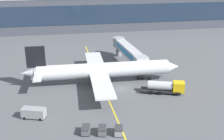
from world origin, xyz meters
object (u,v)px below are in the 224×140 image
(crew_van, at_px, (33,112))
(baggage_cart_0, at_px, (86,130))
(fuel_tanker, at_px, (165,87))
(main_airliner, at_px, (102,70))
(baggage_cart_1, at_px, (102,130))
(baggage_cart_2, at_px, (119,131))

(crew_van, distance_m, baggage_cart_0, 13.19)
(fuel_tanker, xyz_separation_m, crew_van, (-31.99, -7.10, -0.43))
(main_airliner, height_order, crew_van, main_airliner)
(main_airliner, relative_size, fuel_tanker, 3.90)
(baggage_cart_0, bearing_deg, baggage_cart_1, -11.92)
(fuel_tanker, distance_m, baggage_cart_0, 26.18)
(baggage_cart_0, xyz_separation_m, baggage_cart_1, (3.13, -0.66, 0.00))
(baggage_cart_1, bearing_deg, crew_van, 148.01)
(fuel_tanker, relative_size, baggage_cart_1, 3.80)
(baggage_cart_1, bearing_deg, main_airliner, 81.88)
(baggage_cart_0, xyz_separation_m, baggage_cart_2, (6.26, -1.32, 0.00))
(baggage_cart_2, bearing_deg, crew_van, 151.29)
(fuel_tanker, bearing_deg, baggage_cart_2, -132.92)
(main_airliner, relative_size, baggage_cart_2, 14.79)
(crew_van, height_order, baggage_cart_0, crew_van)
(baggage_cart_2, bearing_deg, fuel_tanker, 47.08)
(fuel_tanker, bearing_deg, baggage_cart_0, -145.03)
(baggage_cart_1, xyz_separation_m, baggage_cart_2, (3.13, -0.66, 0.00))
(crew_van, relative_size, baggage_cart_2, 1.86)
(main_airliner, distance_m, baggage_cart_2, 25.51)
(baggage_cart_2, bearing_deg, main_airliner, 89.12)
(baggage_cart_0, distance_m, baggage_cart_1, 3.20)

